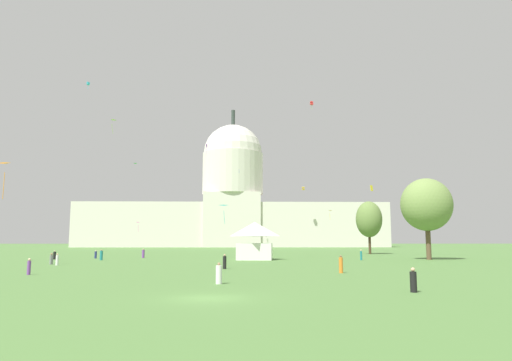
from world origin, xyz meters
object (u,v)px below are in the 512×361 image
Objects in this scene: person_teal_aisle_center at (101,255)px; kite_yellow_low at (372,188)px; person_black_near_tent at (55,255)px; kite_cyan_high at (88,84)px; person_navy_front_center at (96,255)px; person_white_edge_east at (219,274)px; tree_east_mid at (427,205)px; capitol_building at (233,205)px; kite_gold_low at (329,212)px; kite_magenta_low at (138,224)px; person_purple_front_right at (143,254)px; event_tent at (255,241)px; kite_green_mid at (137,164)px; tree_east_near at (369,219)px; person_grey_back_right at (51,259)px; kite_gold_mid at (303,188)px; kite_lime_high at (113,123)px; person_purple_mid_left at (29,267)px; kite_red_high at (312,103)px; kite_violet_high at (207,147)px; kite_orange_low at (6,169)px; kite_turquoise_low at (224,208)px; person_orange_edge_west at (341,265)px; kite_blue_mid at (239,171)px; person_white_mid_right at (57,260)px; person_black_lawn_far_left at (225,262)px.

kite_yellow_low reaches higher than person_teal_aisle_center.
kite_cyan_high is at bearing -151.23° from person_black_near_tent.
person_navy_front_center is 54.42m from person_white_edge_east.
tree_east_mid reaches higher than person_teal_aisle_center.
capitol_building is 81.23m from kite_gold_low.
kite_gold_low reaches higher than kite_magenta_low.
event_tent is at bearing -149.57° from person_purple_front_right.
event_tent is 4.62× the size of kite_green_mid.
tree_east_near is 7.34× the size of person_purple_front_right.
kite_gold_mid is (52.30, 136.27, 25.13)m from person_grey_back_right.
kite_cyan_high is (-35.11, -104.88, 23.48)m from capitol_building.
person_black_near_tent is 0.95× the size of person_white_edge_east.
kite_lime_high is at bearing 26.80° from kite_magenta_low.
person_grey_back_right is 0.49× the size of kite_magenta_low.
person_purple_mid_left reaches higher than person_grey_back_right.
kite_lime_high is at bearing -37.28° from kite_gold_low.
person_black_near_tent is at bearing -63.90° from person_grey_back_right.
kite_gold_mid is at bearing 173.24° from kite_red_high.
person_purple_front_right is 0.45× the size of kite_violet_high.
event_tent is 69.55m from kite_cyan_high.
kite_red_high is at bearing -106.57° from kite_orange_low.
person_white_edge_east is at bearing -147.27° from kite_green_mid.
kite_turquoise_low is at bearing -120.44° from person_white_edge_east.
person_grey_back_right is 0.86× the size of person_orange_edge_west.
tree_east_mid is at bearing -160.80° from person_white_edge_east.
person_teal_aisle_center is 59.39m from kite_yellow_low.
kite_violet_high is at bearing -138.67° from kite_gold_mid.
tree_east_mid is at bearing 51.65° from kite_gold_low.
event_tent is 1.66× the size of kite_orange_low.
kite_orange_low is at bearing -140.23° from tree_east_near.
kite_gold_mid is 0.55× the size of kite_gold_low.
person_orange_edge_west is (14.82, -174.36, -19.13)m from capitol_building.
person_white_edge_east is 1.09× the size of kite_blue_mid.
kite_gold_low is (51.64, 85.49, 11.64)m from person_white_mid_right.
person_purple_mid_left is at bearing -115.16° from kite_violet_high.
person_purple_mid_left is at bearing -126.05° from person_black_lawn_far_left.
kite_violet_high is at bearing -92.73° from person_grey_back_right.
kite_green_mid is at bearing -33.72° from kite_gold_low.
person_purple_mid_left is 98.08m from kite_green_mid.
person_teal_aisle_center is at bearing 116.38° from person_purple_front_right.
kite_green_mid is 0.54× the size of kite_gold_low.
kite_yellow_low is 0.35× the size of kite_violet_high.
event_tent is at bearing 121.13° from kite_magenta_low.
kite_blue_mid reaches higher than kite_yellow_low.
person_purple_front_right is 1.29× the size of kite_yellow_low.
person_white_mid_right reaches higher than person_grey_back_right.
tree_east_mid reaches higher than person_white_edge_east.
event_tent is 31.28m from person_grey_back_right.
person_white_edge_east is at bearing -16.39° from kite_red_high.
tree_east_mid is 25.63m from kite_yellow_low.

